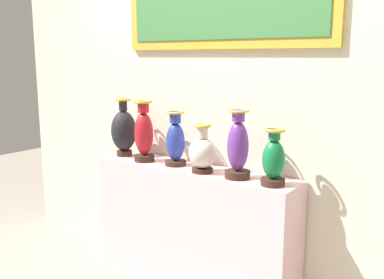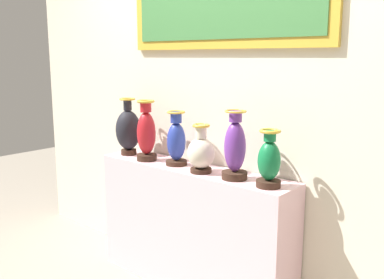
% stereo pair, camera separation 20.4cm
% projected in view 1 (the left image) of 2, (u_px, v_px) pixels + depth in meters
% --- Properties ---
extents(display_shelf, '(1.47, 0.31, 0.85)m').
position_uv_depth(display_shelf, '(192.00, 228.00, 2.94)').
color(display_shelf, beige).
rests_on(display_shelf, ground_plane).
extents(back_wall, '(3.85, 0.14, 2.90)m').
position_uv_depth(back_wall, '(211.00, 72.00, 2.91)').
color(back_wall, beige).
rests_on(back_wall, ground_plane).
extents(vase_onyx, '(0.18, 0.18, 0.42)m').
position_uv_depth(vase_onyx, '(124.00, 131.00, 3.18)').
color(vase_onyx, '#382319').
rests_on(vase_onyx, display_shelf).
extents(vase_crimson, '(0.14, 0.14, 0.42)m').
position_uv_depth(vase_crimson, '(144.00, 134.00, 3.01)').
color(vase_crimson, '#382319').
rests_on(vase_crimson, display_shelf).
extents(vase_cobalt, '(0.14, 0.14, 0.37)m').
position_uv_depth(vase_cobalt, '(175.00, 141.00, 2.90)').
color(vase_cobalt, '#382319').
rests_on(vase_cobalt, display_shelf).
extents(vase_ivory, '(0.18, 0.18, 0.31)m').
position_uv_depth(vase_ivory, '(202.00, 152.00, 2.73)').
color(vase_ivory, '#382319').
rests_on(vase_ivory, display_shelf).
extents(vase_violet, '(0.15, 0.15, 0.41)m').
position_uv_depth(vase_violet, '(238.00, 148.00, 2.59)').
color(vase_violet, '#382319').
rests_on(vase_violet, display_shelf).
extents(vase_emerald, '(0.14, 0.14, 0.33)m').
position_uv_depth(vase_emerald, '(273.00, 160.00, 2.45)').
color(vase_emerald, '#382319').
rests_on(vase_emerald, display_shelf).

